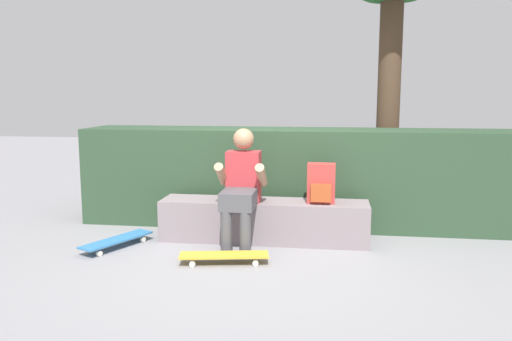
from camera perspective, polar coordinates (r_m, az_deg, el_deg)
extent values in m
plane|color=gray|center=(5.03, 0.27, -9.09)|extent=(24.00, 24.00, 0.00)
cube|color=gray|center=(5.36, 0.89, -5.59)|extent=(2.14, 0.45, 0.42)
cube|color=#B73338|center=(5.23, -1.38, -0.67)|extent=(0.34, 0.22, 0.52)
sphere|color=tan|center=(5.18, -1.39, 3.53)|extent=(0.21, 0.21, 0.21)
cube|color=#4C4C51|center=(4.96, -1.97, -3.24)|extent=(0.32, 0.40, 0.17)
cylinder|color=#4C4C51|center=(4.91, -3.30, -6.96)|extent=(0.11, 0.11, 0.42)
cylinder|color=#4C4C51|center=(4.87, -1.21, -7.05)|extent=(0.11, 0.11, 0.42)
cylinder|color=tan|center=(5.13, -3.85, -0.43)|extent=(0.09, 0.33, 0.27)
cylinder|color=tan|center=(5.06, 0.59, -0.53)|extent=(0.09, 0.33, 0.27)
cube|color=gold|center=(4.70, -3.57, -9.34)|extent=(0.82, 0.34, 0.02)
cylinder|color=silver|center=(4.79, -0.14, -9.66)|extent=(0.06, 0.04, 0.05)
cylinder|color=silver|center=(4.65, -0.07, -10.24)|extent=(0.06, 0.04, 0.05)
cylinder|color=silver|center=(4.80, -6.93, -9.67)|extent=(0.06, 0.04, 0.05)
cylinder|color=silver|center=(4.66, -7.08, -10.25)|extent=(0.06, 0.04, 0.05)
cube|color=teal|center=(5.34, -15.20, -7.43)|extent=(0.52, 0.81, 0.02)
cylinder|color=silver|center=(5.58, -13.52, -7.22)|extent=(0.05, 0.06, 0.05)
cylinder|color=silver|center=(5.48, -12.44, -7.49)|extent=(0.05, 0.06, 0.05)
cylinder|color=silver|center=(5.24, -18.05, -8.47)|extent=(0.05, 0.06, 0.05)
cylinder|color=silver|center=(5.13, -17.00, -8.80)|extent=(0.05, 0.06, 0.05)
cube|color=#B23833|center=(5.24, 7.25, -1.39)|extent=(0.28, 0.18, 0.40)
cube|color=#AE4721|center=(5.14, 7.21, -2.49)|extent=(0.20, 0.05, 0.18)
cube|color=#2B442D|center=(6.00, 4.68, -0.71)|extent=(5.00, 0.79, 1.12)
cylinder|color=#473323|center=(6.70, 14.58, 9.79)|extent=(0.28, 0.28, 3.39)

